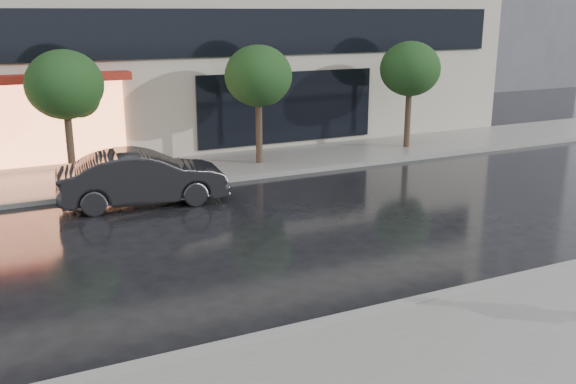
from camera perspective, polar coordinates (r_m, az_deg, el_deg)
ground at (r=11.81m, az=3.44°, el=-9.37°), size 120.00×120.00×0.00m
sidewalk_far at (r=20.84m, az=-10.43°, el=1.77°), size 60.00×3.50×0.12m
curb_near at (r=11.01m, az=6.03°, el=-10.99°), size 60.00×0.25×0.14m
curb_far at (r=19.21m, az=-9.01°, el=0.67°), size 60.00×0.25×0.14m
tree_mid_west at (r=19.58m, az=-19.06°, el=8.80°), size 2.20×2.20×3.99m
tree_mid_east at (r=21.15m, az=-2.53°, el=10.09°), size 2.20×2.20×3.99m
tree_far_east at (r=24.16m, az=10.87°, el=10.54°), size 2.20×2.20×3.99m
parked_car at (r=17.53m, az=-12.78°, el=1.24°), size 4.57×2.00×1.46m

